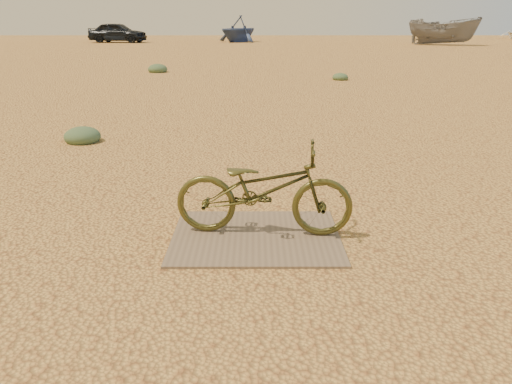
{
  "coord_description": "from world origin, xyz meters",
  "views": [
    {
      "loc": [
        -0.09,
        -4.15,
        1.84
      ],
      "look_at": [
        -0.09,
        -0.08,
        0.43
      ],
      "focal_mm": 35.0,
      "sensor_mm": 36.0,
      "label": 1
    }
  ],
  "objects_px": {
    "bicycle": "(264,190)",
    "plywood_board": "(256,237)",
    "boat_far_left": "(238,29)",
    "car": "(118,32)",
    "boat_mid_right": "(443,31)"
  },
  "relations": [
    {
      "from": "boat_far_left",
      "to": "boat_mid_right",
      "type": "relative_size",
      "value": 0.8
    },
    {
      "from": "boat_far_left",
      "to": "car",
      "type": "bearing_deg",
      "value": -136.19
    },
    {
      "from": "bicycle",
      "to": "plywood_board",
      "type": "bearing_deg",
      "value": 140.13
    },
    {
      "from": "car",
      "to": "plywood_board",
      "type": "bearing_deg",
      "value": -153.3
    },
    {
      "from": "plywood_board",
      "to": "bicycle",
      "type": "bearing_deg",
      "value": 45.31
    },
    {
      "from": "bicycle",
      "to": "boat_mid_right",
      "type": "relative_size",
      "value": 0.3
    },
    {
      "from": "plywood_board",
      "to": "boat_far_left",
      "type": "bearing_deg",
      "value": 92.02
    },
    {
      "from": "bicycle",
      "to": "car",
      "type": "xyz_separation_m",
      "value": [
        -11.61,
        39.7,
        0.38
      ]
    },
    {
      "from": "bicycle",
      "to": "car",
      "type": "relative_size",
      "value": 0.33
    },
    {
      "from": "plywood_board",
      "to": "car",
      "type": "distance_m",
      "value": 41.42
    },
    {
      "from": "boat_far_left",
      "to": "boat_mid_right",
      "type": "height_order",
      "value": "boat_far_left"
    },
    {
      "from": "plywood_board",
      "to": "boat_mid_right",
      "type": "height_order",
      "value": "boat_mid_right"
    },
    {
      "from": "boat_mid_right",
      "to": "boat_far_left",
      "type": "bearing_deg",
      "value": 101.68
    },
    {
      "from": "bicycle",
      "to": "car",
      "type": "height_order",
      "value": "car"
    },
    {
      "from": "boat_far_left",
      "to": "boat_mid_right",
      "type": "bearing_deg",
      "value": 20.25
    }
  ]
}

